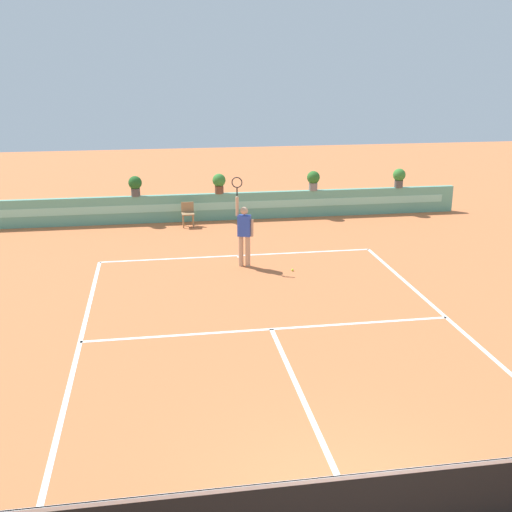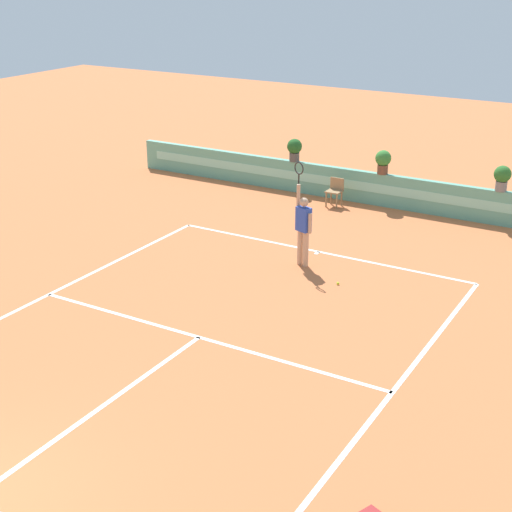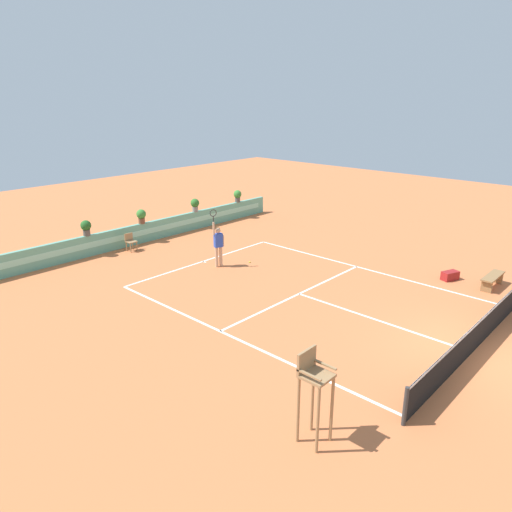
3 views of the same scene
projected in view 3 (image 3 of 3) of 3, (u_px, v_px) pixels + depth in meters
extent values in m
plane|color=#C66B3D|center=(308.00, 297.00, 17.81)|extent=(60.00, 60.00, 0.00)
cube|color=white|center=(203.00, 261.00, 21.58)|extent=(8.22, 0.10, 0.01)
cube|color=white|center=(299.00, 294.00, 18.06)|extent=(8.22, 0.10, 0.01)
cube|color=white|center=(375.00, 319.00, 16.01)|extent=(0.10, 6.40, 0.01)
cube|color=white|center=(230.00, 336.00, 14.90)|extent=(0.10, 11.89, 0.01)
cube|color=white|center=(366.00, 269.00, 20.64)|extent=(0.10, 11.89, 0.01)
cube|color=white|center=(205.00, 262.00, 21.52)|extent=(0.10, 0.20, 0.01)
cylinder|color=#333333|center=(405.00, 406.00, 10.72)|extent=(0.10, 0.10, 1.00)
cube|color=black|center=(475.00, 338.00, 13.81)|extent=(8.82, 0.02, 0.95)
cube|color=white|center=(477.00, 324.00, 13.67)|extent=(8.82, 0.03, 0.06)
cube|color=#60A88E|center=(144.00, 232.00, 24.31)|extent=(18.00, 0.20, 1.00)
cube|color=#8ED6BC|center=(145.00, 232.00, 24.22)|extent=(17.10, 0.01, 0.28)
cylinder|color=#99754C|center=(318.00, 421.00, 9.79)|extent=(0.07, 0.07, 1.60)
cylinder|color=#99754C|center=(332.00, 409.00, 10.15)|extent=(0.07, 0.07, 1.60)
cylinder|color=#99754C|center=(298.00, 410.00, 10.12)|extent=(0.07, 0.07, 1.60)
cylinder|color=#99754C|center=(312.00, 399.00, 10.48)|extent=(0.07, 0.07, 1.60)
cube|color=#99754C|center=(317.00, 376.00, 9.87)|extent=(0.60, 0.60, 0.06)
cube|color=#99754C|center=(307.00, 360.00, 9.96)|extent=(0.60, 0.06, 0.48)
cube|color=#99754C|center=(309.00, 375.00, 9.63)|extent=(0.06, 0.60, 0.04)
cube|color=#99754C|center=(324.00, 364.00, 10.01)|extent=(0.06, 0.60, 0.04)
cylinder|color=#99754C|center=(131.00, 248.00, 22.74)|extent=(0.05, 0.05, 0.45)
cylinder|color=#99754C|center=(137.00, 246.00, 22.99)|extent=(0.05, 0.05, 0.45)
cylinder|color=#99754C|center=(126.00, 247.00, 22.97)|extent=(0.05, 0.05, 0.45)
cylinder|color=#99754C|center=(133.00, 245.00, 23.21)|extent=(0.05, 0.05, 0.45)
cube|color=#99754C|center=(131.00, 242.00, 22.90)|extent=(0.44, 0.44, 0.04)
cube|color=#99754C|center=(129.00, 237.00, 22.96)|extent=(0.44, 0.04, 0.36)
cube|color=olive|center=(486.00, 287.00, 18.16)|extent=(0.08, 0.40, 0.45)
cube|color=olive|center=(497.00, 278.00, 19.05)|extent=(0.08, 0.40, 0.45)
cube|color=olive|center=(493.00, 276.00, 18.52)|extent=(1.60, 0.44, 0.06)
cube|color=maroon|center=(450.00, 276.00, 19.39)|extent=(0.78, 0.59, 0.36)
cylinder|color=tan|center=(221.00, 256.00, 20.87)|extent=(0.14, 0.14, 0.90)
cylinder|color=tan|center=(217.00, 257.00, 20.78)|extent=(0.14, 0.14, 0.90)
cube|color=#2D4CB7|center=(218.00, 240.00, 20.58)|extent=(0.41, 0.33, 0.60)
sphere|color=tan|center=(218.00, 231.00, 20.45)|extent=(0.22, 0.22, 0.22)
cylinder|color=tan|center=(214.00, 229.00, 20.32)|extent=(0.09, 0.09, 0.55)
cylinder|color=black|center=(213.00, 219.00, 20.18)|extent=(0.04, 0.04, 0.24)
torus|color=#262626|center=(213.00, 213.00, 20.10)|extent=(0.30, 0.13, 0.31)
cylinder|color=tan|center=(223.00, 241.00, 20.70)|extent=(0.09, 0.09, 0.50)
sphere|color=#CCE033|center=(250.00, 262.00, 21.41)|extent=(0.07, 0.07, 0.07)
cylinder|color=brown|center=(142.00, 221.00, 24.04)|extent=(0.32, 0.32, 0.28)
sphere|color=#387F33|center=(141.00, 214.00, 23.93)|extent=(0.48, 0.48, 0.48)
cylinder|color=#514C47|center=(87.00, 233.00, 21.94)|extent=(0.32, 0.32, 0.28)
sphere|color=#235B23|center=(86.00, 225.00, 21.83)|extent=(0.48, 0.48, 0.48)
cylinder|color=gray|center=(195.00, 209.00, 26.50)|extent=(0.32, 0.32, 0.28)
sphere|color=#2D6B28|center=(195.00, 203.00, 26.39)|extent=(0.48, 0.48, 0.48)
cylinder|color=#514C47|center=(238.00, 200.00, 28.84)|extent=(0.32, 0.32, 0.28)
sphere|color=#387F33|center=(237.00, 194.00, 28.73)|extent=(0.48, 0.48, 0.48)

